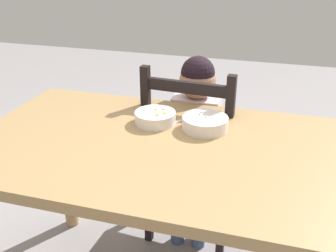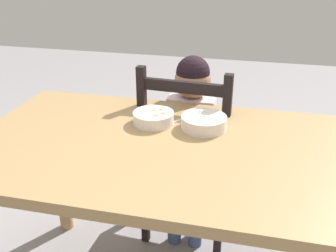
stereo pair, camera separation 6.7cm
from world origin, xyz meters
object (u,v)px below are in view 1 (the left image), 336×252
child_figure (195,125)px  bowl_of_peas (205,123)px  bowl_of_carrots (155,117)px  dining_table (161,170)px  dining_chair (193,157)px  spoon (168,124)px

child_figure → bowl_of_peas: size_ratio=5.45×
bowl_of_peas → bowl_of_carrots: bearing=-180.0°
dining_table → dining_chair: 0.51m
dining_chair → spoon: size_ratio=8.21×
child_figure → bowl_of_carrots: size_ratio=5.90×
dining_table → bowl_of_carrots: 0.23m
dining_chair → bowl_of_carrots: dining_chair is taller
bowl_of_peas → child_figure: bearing=109.2°
dining_chair → spoon: (-0.04, -0.30, 0.31)m
child_figure → bowl_of_carrots: child_figure is taller
spoon → bowl_of_peas: bearing=0.2°
child_figure → bowl_of_peas: (0.10, -0.29, 0.16)m
bowl_of_carrots → dining_table: bearing=-66.3°
dining_chair → child_figure: (0.00, -0.01, 0.18)m
bowl_of_peas → spoon: 0.15m
dining_chair → bowl_of_peas: (0.11, -0.30, 0.34)m
dining_chair → bowl_of_carrots: (-0.10, -0.30, 0.33)m
dining_table → bowl_of_peas: size_ratio=7.91×
bowl_of_carrots → spoon: size_ratio=1.42×
bowl_of_carrots → spoon: bearing=-0.5°
child_figure → dining_chair: bearing=116.7°
dining_table → bowl_of_carrots: bowl_of_carrots is taller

